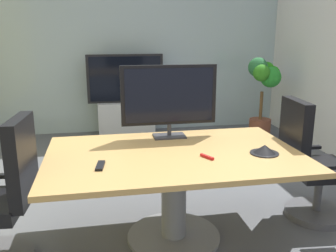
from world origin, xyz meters
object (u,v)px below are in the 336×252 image
at_px(office_chair_left, 1,206).
at_px(wall_display_unit, 126,109).
at_px(conference_table, 174,174).
at_px(tv_monitor, 169,97).
at_px(remote_control, 100,166).
at_px(office_chair_right, 310,170).
at_px(potted_plant, 263,86).
at_px(conference_phone, 265,150).

relative_size(office_chair_left, wall_display_unit, 0.83).
bearing_deg(conference_table, tv_monitor, 83.94).
height_order(wall_display_unit, remote_control, wall_display_unit).
xyz_separation_m(office_chair_right, wall_display_unit, (-1.40, 3.06, -0.01)).
xyz_separation_m(office_chair_right, potted_plant, (0.69, 2.49, 0.37)).
relative_size(conference_table, wall_display_unit, 1.49).
bearing_deg(conference_table, office_chair_left, -175.26).
bearing_deg(conference_phone, office_chair_right, 25.12).
distance_m(office_chair_left, wall_display_unit, 3.48).
bearing_deg(tv_monitor, potted_plant, 48.71).
bearing_deg(office_chair_right, tv_monitor, 80.34).
distance_m(office_chair_right, remote_control, 1.88).
relative_size(office_chair_left, conference_phone, 4.95).
height_order(office_chair_left, potted_plant, potted_plant).
distance_m(office_chair_left, office_chair_right, 2.54).
height_order(office_chair_left, conference_phone, office_chair_left).
height_order(potted_plant, remote_control, potted_plant).
height_order(tv_monitor, conference_phone, tv_monitor).
height_order(office_chair_left, remote_control, office_chair_left).
xyz_separation_m(office_chair_left, conference_phone, (1.94, -0.05, 0.31)).
bearing_deg(potted_plant, remote_control, -131.76).
distance_m(potted_plant, conference_phone, 3.05).
height_order(potted_plant, conference_phone, potted_plant).
bearing_deg(tv_monitor, conference_table, -96.06).
bearing_deg(office_chair_right, office_chair_left, 100.28).
distance_m(office_chair_right, conference_phone, 0.72).
height_order(office_chair_right, wall_display_unit, wall_display_unit).
bearing_deg(office_chair_right, remote_control, 105.29).
relative_size(potted_plant, conference_phone, 5.78).
xyz_separation_m(conference_table, tv_monitor, (0.05, 0.44, 0.54)).
height_order(conference_table, conference_phone, conference_phone).
bearing_deg(potted_plant, wall_display_unit, 164.77).
bearing_deg(potted_plant, office_chair_left, -139.80).
distance_m(conference_table, office_chair_right, 1.28).
bearing_deg(office_chair_right, conference_phone, 120.27).
distance_m(conference_table, remote_control, 0.63).
distance_m(office_chair_right, tv_monitor, 1.41).
bearing_deg(wall_display_unit, conference_table, -87.61).
xyz_separation_m(conference_table, wall_display_unit, (-0.13, 3.18, -0.12)).
relative_size(wall_display_unit, remote_control, 7.71).
bearing_deg(office_chair_left, tv_monitor, 117.62).
relative_size(conference_table, remote_control, 11.49).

